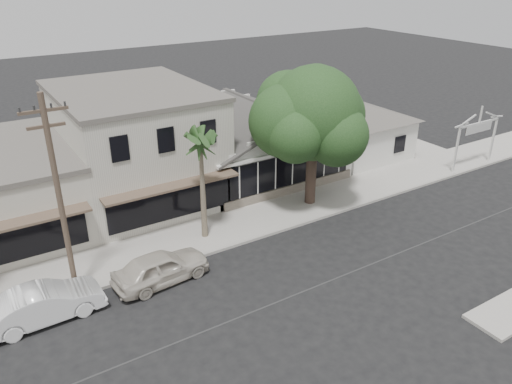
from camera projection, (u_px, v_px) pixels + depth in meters
ground at (311, 288)px, 22.36m from camera, size 140.00×140.00×0.00m
sidewalk_north at (90, 269)px, 23.64m from camera, size 90.00×3.50×0.15m
corner_shop at (257, 138)px, 33.24m from camera, size 10.40×8.60×5.10m
side_cottage at (357, 137)px, 36.93m from camera, size 6.00×6.00×3.00m
arch_sign at (479, 125)px, 33.99m from camera, size 4.12×0.12×3.95m
row_building_near at (135, 146)px, 29.89m from camera, size 8.00×10.00×6.50m
utility_pole at (59, 196)px, 19.98m from camera, size 1.80×0.24×9.00m
car_0 at (161, 267)px, 22.55m from camera, size 4.59×2.20×1.51m
car_1 at (45, 304)px, 20.15m from camera, size 4.66×1.75×1.52m
shade_tree at (310, 115)px, 27.96m from camera, size 7.49×6.77×8.31m
palm_east at (200, 141)px, 24.13m from camera, size 2.70×2.70×6.38m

